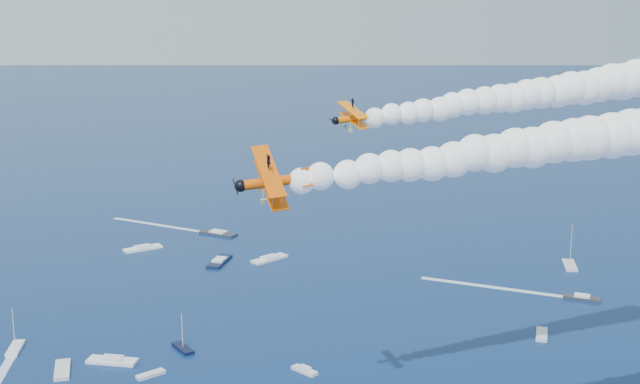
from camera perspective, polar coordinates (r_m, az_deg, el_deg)
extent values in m
cube|color=#282C36|center=(222.01, 17.77, -7.03)|extent=(9.04, 7.96, 0.70)
cube|color=#282D36|center=(271.05, -7.09, -2.87)|extent=(12.15, 11.66, 0.70)
cube|color=white|center=(194.35, -20.43, -10.15)|extent=(3.64, 8.34, 0.70)
cube|color=white|center=(258.63, -12.23, -3.86)|extent=(12.25, 7.20, 0.70)
cube|color=silver|center=(180.67, -17.50, -11.71)|extent=(3.03, 9.48, 0.70)
cube|color=silver|center=(172.35, -1.09, -12.32)|extent=(4.82, 6.10, 0.70)
cube|color=black|center=(242.04, -7.01, -4.82)|extent=(9.14, 12.69, 0.70)
cube|color=white|center=(181.94, -14.25, -11.32)|extent=(11.10, 7.52, 0.70)
cube|color=silver|center=(247.71, 16.98, -4.89)|extent=(7.26, 10.81, 0.70)
cube|color=white|center=(243.19, -3.53, -4.66)|extent=(11.98, 8.93, 0.70)
cube|color=silver|center=(196.22, 15.17, -9.54)|extent=(6.09, 7.93, 0.70)
cube|color=black|center=(184.95, -9.52, -10.67)|extent=(4.49, 7.36, 0.70)
cube|color=silver|center=(174.16, -11.70, -12.32)|extent=(6.25, 4.25, 0.70)
cube|color=white|center=(225.06, 11.75, -6.48)|extent=(31.19, 24.95, 0.04)
cube|color=white|center=(286.02, -11.26, -2.25)|extent=(29.27, 27.25, 0.04)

